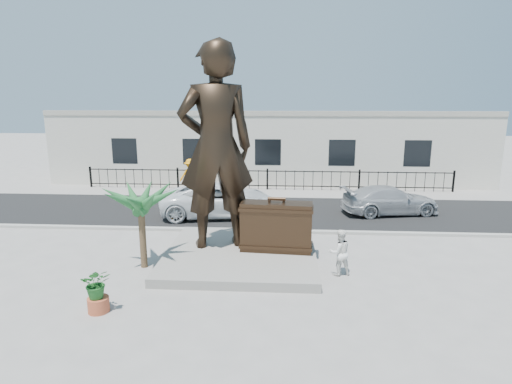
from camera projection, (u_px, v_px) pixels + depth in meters
The scene contains 16 objects.
ground at pixel (252, 276), 13.57m from camera, with size 100.00×100.00×0.00m, color #9E9991.
street at pixel (264, 210), 21.35m from camera, with size 40.00×7.00×0.01m, color black.
curb at pixel (260, 231), 17.94m from camera, with size 40.00×0.25×0.12m, color #A5A399.
far_sidewalk at pixel (267, 192), 25.25m from camera, with size 40.00×2.50×0.02m, color #9E9991.
plinth at pixel (241, 254), 15.03m from camera, with size 5.20×5.20×0.30m, color gray.
fence at pixel (267, 180), 25.89m from camera, with size 22.00×0.10×1.20m, color black.
building at pixel (270, 146), 29.63m from camera, with size 28.00×7.00×4.40m, color silver.
statue at pixel (216, 147), 14.78m from camera, with size 2.60×1.71×7.13m, color black.
suitcase at pixel (276, 227), 14.83m from camera, with size 2.45×0.78×1.73m, color #322115.
tourist at pixel (340, 252), 13.55m from camera, with size 0.73×0.57×1.51m, color white.
car_white at pixel (220, 200), 20.23m from camera, with size 2.57×5.56×1.55m, color white.
car_silver at pixel (390, 200), 20.62m from camera, with size 1.88×4.62×1.34m, color #A4A6A9.
worker at pixel (191, 175), 25.18m from camera, with size 1.27×0.73×1.96m, color orange.
palm_tree at pixel (145, 267), 14.33m from camera, with size 1.80×1.80×3.20m, color #1F5729, non-canonical shape.
planter at pixel (99, 305), 11.33m from camera, with size 0.56×0.56×0.40m, color #BA5131.
shrub at pixel (97, 283), 11.19m from camera, with size 0.74×0.64×0.83m, color #1D5A20.
Camera 1 is at (0.93, -12.60, 5.62)m, focal length 30.00 mm.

